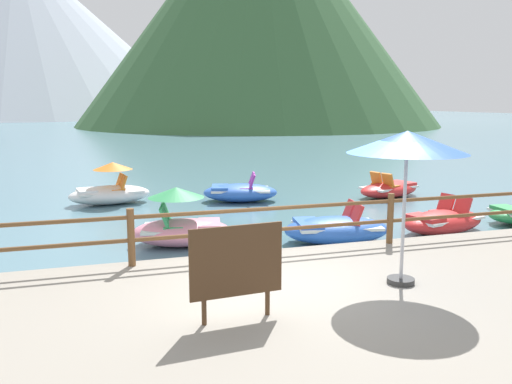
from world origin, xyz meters
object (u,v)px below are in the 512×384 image
(pedal_boat_5, at_px, (240,192))
(pedal_boat_6, at_px, (336,229))
(pedal_boat_3, at_px, (443,221))
(pedal_boat_1, at_px, (389,189))
(pedal_boat_7, at_px, (181,225))
(pedal_boat_2, at_px, (110,190))
(beach_umbrella, at_px, (407,144))
(sign_board, at_px, (236,262))

(pedal_boat_5, xyz_separation_m, pedal_boat_6, (0.67, -5.34, 0.01))
(pedal_boat_3, xyz_separation_m, pedal_boat_6, (-2.78, -0.06, 0.02))
(pedal_boat_1, relative_size, pedal_boat_3, 1.04)
(pedal_boat_7, bearing_deg, pedal_boat_5, 60.45)
(pedal_boat_2, bearing_deg, pedal_boat_5, -11.26)
(pedal_boat_6, bearing_deg, pedal_boat_2, 126.46)
(pedal_boat_7, bearing_deg, beach_umbrella, -61.45)
(pedal_boat_2, xyz_separation_m, pedal_boat_6, (4.51, -6.10, -0.11))
(sign_board, bearing_deg, pedal_boat_2, 95.89)
(sign_board, height_order, pedal_boat_2, sign_board)
(beach_umbrella, bearing_deg, pedal_boat_6, 78.40)
(sign_board, bearing_deg, pedal_boat_3, 35.22)
(pedal_boat_3, bearing_deg, beach_umbrella, -132.92)
(beach_umbrella, distance_m, pedal_boat_1, 9.95)
(beach_umbrella, relative_size, pedal_boat_6, 0.90)
(pedal_boat_7, bearing_deg, pedal_boat_2, 103.34)
(pedal_boat_2, bearing_deg, beach_umbrella, -69.25)
(pedal_boat_3, bearing_deg, pedal_boat_5, 123.23)
(pedal_boat_2, relative_size, pedal_boat_6, 1.02)
(pedal_boat_3, bearing_deg, sign_board, -144.78)
(pedal_boat_2, height_order, pedal_boat_3, pedal_boat_2)
(sign_board, relative_size, pedal_boat_7, 0.51)
(beach_umbrella, relative_size, pedal_boat_3, 0.90)
(pedal_boat_6, bearing_deg, pedal_boat_1, 48.39)
(beach_umbrella, relative_size, pedal_boat_7, 0.96)
(pedal_boat_1, xyz_separation_m, pedal_boat_5, (-4.79, 0.71, 0.03))
(sign_board, bearing_deg, pedal_boat_6, 51.55)
(beach_umbrella, bearing_deg, sign_board, -168.00)
(beach_umbrella, height_order, pedal_boat_7, beach_umbrella)
(pedal_boat_2, relative_size, pedal_boat_3, 1.03)
(pedal_boat_1, height_order, pedal_boat_5, pedal_boat_5)
(pedal_boat_3, bearing_deg, pedal_boat_6, -178.68)
(pedal_boat_2, bearing_deg, pedal_boat_6, -53.54)
(pedal_boat_5, bearing_deg, pedal_boat_6, -82.81)
(pedal_boat_1, bearing_deg, pedal_boat_7, -152.47)
(pedal_boat_3, height_order, pedal_boat_6, pedal_boat_6)
(pedal_boat_5, relative_size, pedal_boat_6, 1.02)
(pedal_boat_1, bearing_deg, pedal_boat_3, -106.26)
(pedal_boat_5, bearing_deg, sign_board, -105.94)
(beach_umbrella, bearing_deg, pedal_boat_7, 118.55)
(sign_board, bearing_deg, beach_umbrella, 12.00)
(sign_board, relative_size, pedal_boat_6, 0.48)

